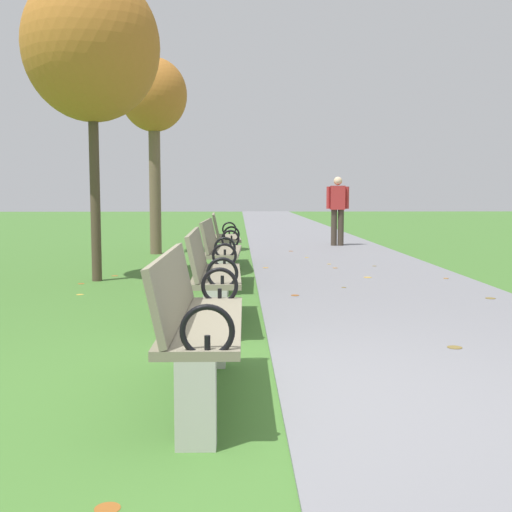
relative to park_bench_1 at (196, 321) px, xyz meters
name	(u,v)px	position (x,y,z in m)	size (l,w,h in m)	color
ground_plane	(279,400)	(0.50, -0.01, -0.49)	(80.00, 80.00, 0.00)	#42722D
paved_walkway	(292,230)	(2.07, 17.99, -0.48)	(3.14, 44.00, 0.02)	slate
park_bench_1	(196,321)	(0.00, 0.00, 0.00)	(0.49, 1.60, 0.90)	gray
park_bench_2	(212,274)	(0.00, 2.24, 0.00)	(0.49, 1.60, 0.90)	gray
park_bench_3	(219,251)	(0.00, 4.73, 0.00)	(0.52, 1.61, 0.90)	gray
park_bench_4	(224,238)	(0.00, 7.29, 0.00)	(0.53, 1.62, 0.90)	gray
tree_1	(91,47)	(-1.78, 5.36, 2.79)	(1.89, 1.89, 4.33)	#4C3D2D
tree_2	(154,100)	(-1.46, 9.45, 2.66)	(1.35, 1.35, 3.99)	brown
pedestrian_walking	(338,207)	(2.59, 11.21, 0.44)	(0.53, 0.24, 1.62)	#3D3328
scattered_leaves	(287,288)	(0.90, 4.49, -0.47)	(5.47, 11.58, 0.02)	gold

